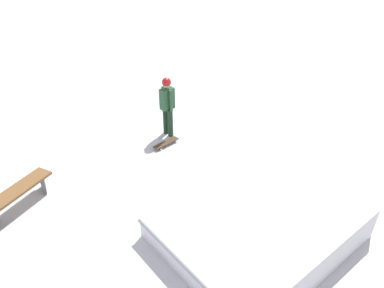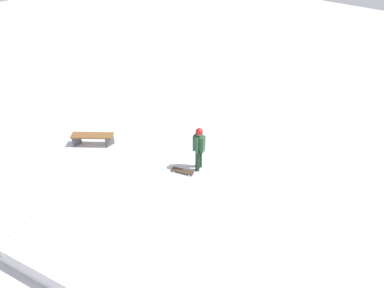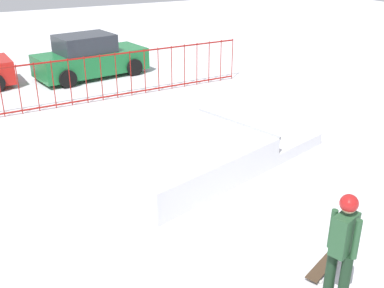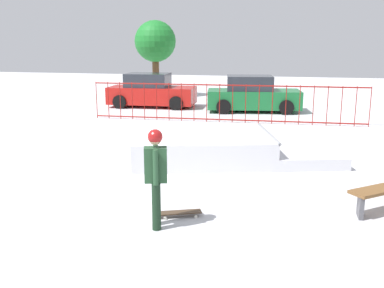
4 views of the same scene
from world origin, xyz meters
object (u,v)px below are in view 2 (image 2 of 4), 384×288
object	(u,v)px
skateboard	(183,171)
park_bench	(93,137)
skate_ramp	(77,239)
skater	(199,146)

from	to	relation	value
skateboard	park_bench	distance (m)	3.90
skate_ramp	skateboard	distance (m)	4.17
skateboard	skater	bearing A→B (deg)	-138.62
skate_ramp	skateboard	bearing A→B (deg)	-106.32
skateboard	park_bench	world-z (taller)	park_bench
skate_ramp	skater	xyz separation A→B (m)	(-0.35, -4.70, 0.69)
skate_ramp	skater	world-z (taller)	skater
skate_ramp	park_bench	size ratio (longest dim) A/B	3.97
park_bench	skateboard	bearing A→B (deg)	-163.47
skate_ramp	park_bench	distance (m)	4.76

